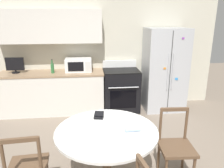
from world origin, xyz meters
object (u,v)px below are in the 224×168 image
(counter_bottle, at_px, (52,68))
(wallet, at_px, (99,116))
(microwave, at_px, (79,65))
(dining_chair_right, at_px, (176,146))
(dining_chair_left, at_px, (28,168))
(candle_glass, at_px, (112,125))
(countertop_tv, at_px, (15,65))
(refrigerator, at_px, (164,70))
(oven_range, at_px, (121,90))

(counter_bottle, xyz_separation_m, wallet, (0.87, -1.94, -0.22))
(microwave, relative_size, counter_bottle, 1.90)
(dining_chair_right, xyz_separation_m, wallet, (-0.96, 0.26, 0.36))
(dining_chair_left, bearing_deg, candle_glass, 7.11)
(counter_bottle, distance_m, dining_chair_right, 2.92)
(microwave, xyz_separation_m, dining_chair_right, (1.30, -2.32, -0.60))
(countertop_tv, xyz_separation_m, counter_bottle, (0.77, -0.09, -0.07))
(refrigerator, xyz_separation_m, counter_bottle, (-2.41, -0.01, 0.11))
(dining_chair_right, bearing_deg, candle_glass, 5.79)
(dining_chair_right, bearing_deg, dining_chair_left, 10.56)
(dining_chair_left, xyz_separation_m, wallet, (0.81, 0.50, 0.36))
(refrigerator, relative_size, candle_glass, 21.32)
(microwave, bearing_deg, refrigerator, -3.16)
(candle_glass, bearing_deg, counter_bottle, 114.12)
(refrigerator, bearing_deg, candle_glass, -121.99)
(countertop_tv, bearing_deg, candle_glass, -52.80)
(counter_bottle, xyz_separation_m, candle_glass, (1.00, -2.24, -0.21))
(dining_chair_left, relative_size, candle_glass, 10.65)
(oven_range, xyz_separation_m, wallet, (-0.59, -1.98, 0.32))
(counter_bottle, bearing_deg, dining_chair_left, -88.76)
(refrigerator, height_order, dining_chair_right, refrigerator)
(microwave, height_order, candle_glass, microwave)
(counter_bottle, height_order, dining_chair_left, counter_bottle)
(wallet, bearing_deg, countertop_tv, 128.81)
(oven_range, distance_m, wallet, 2.09)
(countertop_tv, distance_m, wallet, 2.63)
(oven_range, xyz_separation_m, dining_chair_right, (0.38, -2.24, -0.03))
(dining_chair_left, height_order, candle_glass, dining_chair_left)
(oven_range, distance_m, counter_bottle, 1.55)
(oven_range, height_order, countertop_tv, countertop_tv)
(refrigerator, distance_m, dining_chair_left, 3.43)
(refrigerator, relative_size, dining_chair_right, 2.00)
(counter_bottle, distance_m, dining_chair_left, 2.50)
(microwave, relative_size, candle_glass, 6.52)
(dining_chair_right, xyz_separation_m, candle_glass, (-0.83, -0.04, 0.37))
(oven_range, bearing_deg, dining_chair_right, -80.42)
(refrigerator, relative_size, counter_bottle, 6.23)
(microwave, bearing_deg, oven_range, -4.76)
(oven_range, xyz_separation_m, microwave, (-0.92, 0.08, 0.57))
(counter_bottle, bearing_deg, microwave, 12.21)
(counter_bottle, bearing_deg, wallet, -65.94)
(dining_chair_left, distance_m, candle_glass, 1.04)
(wallet, bearing_deg, dining_chair_right, -15.30)
(microwave, distance_m, wallet, 2.10)
(refrigerator, height_order, microwave, refrigerator)
(countertop_tv, bearing_deg, refrigerator, -1.48)
(dining_chair_right, distance_m, candle_glass, 0.91)
(dining_chair_left, bearing_deg, wallet, 26.98)
(oven_range, relative_size, candle_glass, 12.75)
(refrigerator, relative_size, microwave, 3.27)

